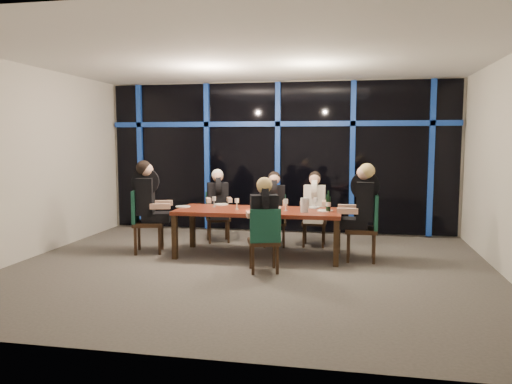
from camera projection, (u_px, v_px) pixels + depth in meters
room at (248, 127)px, 6.98m from camera, size 7.04×7.00×3.02m
window_wall at (279, 155)px, 9.89m from camera, size 6.86×0.43×2.94m
dining_table at (258, 214)px, 7.90m from camera, size 2.60×1.00×0.75m
chair_far_left at (218, 214)px, 9.13m from camera, size 0.54×0.54×0.90m
chair_far_mid at (274, 217)px, 8.76m from camera, size 0.47×0.47×0.89m
chair_far_right at (315, 217)px, 8.76m from camera, size 0.41×0.41×0.89m
chair_end_left at (143, 218)px, 8.17m from camera, size 0.59×0.59×1.03m
chair_end_right at (368, 224)px, 7.60m from camera, size 0.48×0.48×1.02m
chair_near_mid at (264, 237)px, 6.91m from camera, size 0.53×0.53×0.91m
diner_far_left at (218, 195)px, 9.02m from camera, size 0.55×0.62×0.88m
diner_far_mid at (274, 198)px, 8.65m from camera, size 0.48×0.58×0.87m
diner_far_right at (314, 198)px, 8.64m from camera, size 0.44×0.55×0.87m
diner_end_left at (148, 193)px, 8.13m from camera, size 0.70×0.60×1.01m
diner_end_right at (362, 198)px, 7.58m from camera, size 0.64×0.51×0.99m
diner_near_mid at (264, 210)px, 6.95m from camera, size 0.53×0.62×0.89m
plate_far_left at (221, 204)px, 8.48m from camera, size 0.24×0.24×0.01m
plate_far_mid at (274, 207)px, 8.09m from camera, size 0.24×0.24×0.01m
plate_far_right at (312, 207)px, 8.10m from camera, size 0.24×0.24×0.01m
plate_end_left at (183, 206)px, 8.20m from camera, size 0.24×0.24×0.01m
plate_end_right at (325, 211)px, 7.71m from camera, size 0.24×0.24×0.01m
plate_near_mid at (259, 213)px, 7.52m from camera, size 0.24×0.24×0.01m
wine_bottle at (328, 204)px, 7.63m from camera, size 0.08×0.08×0.33m
water_pitcher at (304, 205)px, 7.60m from camera, size 0.14×0.12×0.22m
tea_light at (252, 209)px, 7.78m from camera, size 0.06×0.06×0.03m
wine_glass_a at (237, 201)px, 7.93m from camera, size 0.07×0.07×0.17m
wine_glass_b at (267, 199)px, 8.07m from camera, size 0.08×0.08×0.19m
wine_glass_c at (286, 202)px, 7.77m from camera, size 0.07×0.07×0.18m
wine_glass_d at (214, 199)px, 8.20m from camera, size 0.07×0.07×0.17m
wine_glass_e at (316, 201)px, 7.95m from camera, size 0.07×0.07×0.18m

